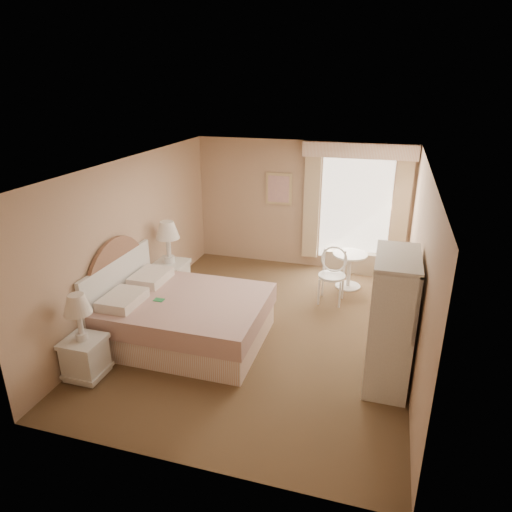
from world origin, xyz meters
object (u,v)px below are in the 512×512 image
(cafe_chair, at_px, (333,271))
(nightstand_near, at_px, (84,348))
(bed, at_px, (178,315))
(nightstand_far, at_px, (170,270))
(round_table, at_px, (349,265))
(armoire, at_px, (390,331))

(cafe_chair, bearing_deg, nightstand_near, -129.33)
(bed, relative_size, nightstand_far, 1.68)
(bed, bearing_deg, nightstand_far, 120.64)
(round_table, height_order, armoire, armoire)
(bed, distance_m, armoire, 2.95)
(round_table, distance_m, cafe_chair, 0.67)
(round_table, relative_size, cafe_chair, 0.69)
(cafe_chair, relative_size, armoire, 0.56)
(nightstand_far, bearing_deg, nightstand_near, -90.00)
(round_table, distance_m, armoire, 2.77)
(round_table, xyz_separation_m, cafe_chair, (-0.23, -0.62, 0.11))
(bed, xyz_separation_m, armoire, (2.92, -0.16, 0.32))
(armoire, bearing_deg, round_table, 105.35)
(bed, height_order, armoire, armoire)
(nightstand_far, xyz_separation_m, round_table, (2.92, 1.28, -0.07))
(bed, height_order, cafe_chair, bed)
(nightstand_near, relative_size, cafe_chair, 1.21)
(nightstand_far, height_order, armoire, armoire)
(bed, bearing_deg, cafe_chair, 43.71)
(nightstand_near, relative_size, armoire, 0.68)
(cafe_chair, distance_m, armoire, 2.26)
(nightstand_far, bearing_deg, armoire, -20.81)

